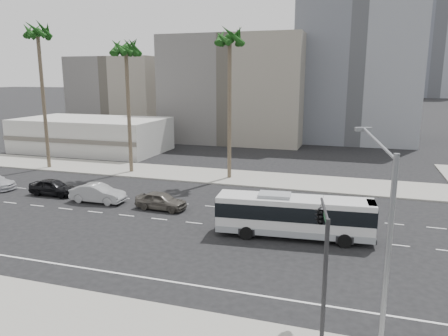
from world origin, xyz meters
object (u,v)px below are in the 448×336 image
at_px(city_bus, 294,215).
at_px(palm_near, 230,42).
at_px(streetlight_corner, 384,238).
at_px(traffic_signal, 321,219).
at_px(car_a, 161,201).
at_px(car_b, 98,193).
at_px(palm_mid, 126,52).
at_px(car_c, 53,187).
at_px(palm_far, 38,35).

distance_m(city_bus, palm_near, 22.56).
height_order(streetlight_corner, traffic_signal, streetlight_corner).
bearing_deg(car_a, car_b, 91.80).
bearing_deg(car_b, streetlight_corner, -123.97).
bearing_deg(palm_near, streetlight_corner, -61.83).
height_order(palm_near, palm_mid, palm_near).
bearing_deg(car_b, palm_near, -36.34).
xyz_separation_m(car_c, palm_far, (-8.89, 10.16, 15.17)).
bearing_deg(palm_mid, palm_far, -175.24).
bearing_deg(streetlight_corner, car_b, 129.87).
height_order(city_bus, palm_near, palm_near).
distance_m(city_bus, traffic_signal, 10.88).
xyz_separation_m(city_bus, car_b, (-18.31, 3.22, -0.82)).
bearing_deg(traffic_signal, palm_near, 106.07).
distance_m(city_bus, streetlight_corner, 13.50).
bearing_deg(car_a, palm_far, 65.25).
relative_size(car_c, palm_near, 0.29).
distance_m(streetlight_corner, palm_near, 32.79).
xyz_separation_m(traffic_signal, palm_mid, (-24.25, 25.08, 9.02)).
distance_m(car_c, streetlight_corner, 33.39).
bearing_deg(palm_near, city_bus, -58.57).
bearing_deg(palm_far, palm_near, 3.74).
distance_m(car_a, streetlight_corner, 23.18).
height_order(city_bus, traffic_signal, traffic_signal).
height_order(car_b, palm_mid, palm_mid).
height_order(city_bus, car_a, city_bus).
height_order(car_a, palm_mid, palm_mid).
xyz_separation_m(car_a, streetlight_corner, (17.13, -15.02, 4.30)).
xyz_separation_m(car_c, palm_near, (14.26, 11.68, 14.01)).
relative_size(car_b, palm_mid, 0.33).
bearing_deg(palm_near, traffic_signal, -64.62).
relative_size(streetlight_corner, palm_near, 0.55).
distance_m(palm_near, palm_mid, 12.12).
distance_m(city_bus, car_b, 18.61).
height_order(traffic_signal, palm_near, palm_near).
xyz_separation_m(palm_near, palm_far, (-23.14, -1.51, 1.16)).
bearing_deg(streetlight_corner, city_bus, 96.31).
bearing_deg(car_c, palm_near, -50.66).
bearing_deg(palm_far, car_c, -48.83).
bearing_deg(car_b, palm_mid, 14.51).
bearing_deg(palm_mid, car_b, -74.35).
relative_size(car_a, car_c, 0.96).
height_order(city_bus, palm_far, palm_far).
xyz_separation_m(car_a, car_c, (-11.91, 0.90, 0.03)).
xyz_separation_m(car_a, traffic_signal, (14.53, -13.10, 4.15)).
distance_m(city_bus, car_a, 12.32).
distance_m(traffic_signal, palm_near, 30.09).
bearing_deg(palm_mid, car_c, -101.17).
bearing_deg(city_bus, car_b, 164.89).
distance_m(streetlight_corner, palm_far, 47.30).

